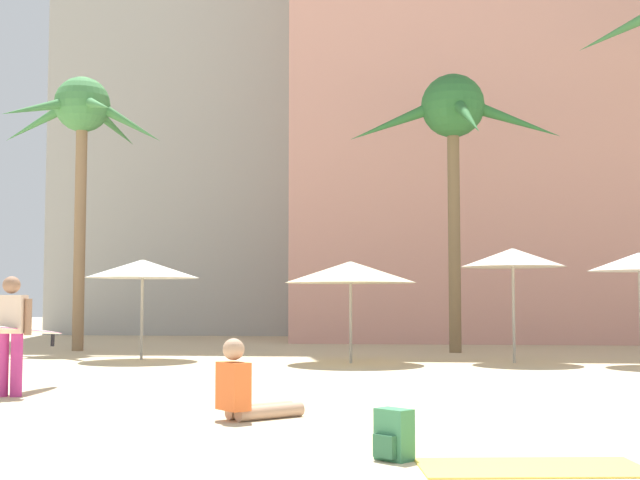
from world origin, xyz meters
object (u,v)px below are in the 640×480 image
(palm_tree_far_left, at_px, (454,121))
(person_mid_right, at_px, (14,330))
(cafe_umbrella_2, at_px, (639,262))
(beach_towel, at_px, (532,468))
(person_mid_center, at_px, (247,392))
(cafe_umbrella_0, at_px, (351,272))
(palm_tree_center, at_px, (82,122))
(cafe_umbrella_4, at_px, (513,258))
(backpack, at_px, (393,435))
(cafe_umbrella_1, at_px, (143,269))

(palm_tree_far_left, xyz_separation_m, person_mid_right, (-6.69, -10.51, -5.00))
(cafe_umbrella_2, xyz_separation_m, beach_towel, (-3.76, -10.99, -2.09))
(person_mid_center, bearing_deg, palm_tree_far_left, 33.68)
(cafe_umbrella_0, relative_size, beach_towel, 1.58)
(cafe_umbrella_2, relative_size, person_mid_right, 0.84)
(cafe_umbrella_0, bearing_deg, palm_tree_center, 152.99)
(cafe_umbrella_4, height_order, backpack, cafe_umbrella_4)
(cafe_umbrella_1, bearing_deg, cafe_umbrella_2, -3.70)
(palm_tree_far_left, bearing_deg, cafe_umbrella_0, -121.88)
(person_mid_center, bearing_deg, cafe_umbrella_1, 71.04)
(palm_tree_center, height_order, person_mid_center, palm_tree_center)
(beach_towel, relative_size, backpack, 4.18)
(palm_tree_far_left, bearing_deg, person_mid_center, -103.54)
(beach_towel, distance_m, backpack, 1.13)
(cafe_umbrella_2, height_order, beach_towel, cafe_umbrella_2)
(palm_tree_center, distance_m, backpack, 17.94)
(cafe_umbrella_1, distance_m, person_mid_center, 10.18)
(palm_tree_far_left, relative_size, cafe_umbrella_0, 2.57)
(cafe_umbrella_1, distance_m, person_mid_right, 7.21)
(backpack, bearing_deg, beach_towel, 117.65)
(palm_tree_center, distance_m, person_mid_center, 15.30)
(beach_towel, height_order, backpack, backpack)
(person_mid_right, bearing_deg, backpack, 51.64)
(person_mid_center, bearing_deg, cafe_umbrella_0, 43.20)
(cafe_umbrella_4, relative_size, person_mid_center, 2.54)
(palm_tree_center, distance_m, cafe_umbrella_0, 9.27)
(palm_tree_far_left, distance_m, cafe_umbrella_0, 6.07)
(cafe_umbrella_1, bearing_deg, cafe_umbrella_0, -5.98)
(beach_towel, bearing_deg, person_mid_right, 144.44)
(palm_tree_far_left, distance_m, beach_towel, 16.19)
(palm_tree_center, relative_size, cafe_umbrella_0, 2.62)
(backpack, height_order, person_mid_right, person_mid_right)
(backpack, distance_m, person_mid_center, 2.79)
(cafe_umbrella_1, height_order, cafe_umbrella_4, cafe_umbrella_4)
(palm_tree_center, bearing_deg, backpack, -60.21)
(backpack, relative_size, person_mid_right, 0.15)
(cafe_umbrella_0, xyz_separation_m, cafe_umbrella_4, (3.43, 0.40, 0.31))
(person_mid_right, bearing_deg, cafe_umbrella_1, -176.03)
(beach_towel, distance_m, person_mid_center, 3.71)
(cafe_umbrella_1, relative_size, person_mid_right, 0.92)
(cafe_umbrella_1, distance_m, beach_towel, 13.65)
(cafe_umbrella_0, distance_m, person_mid_center, 8.86)
(palm_tree_center, distance_m, beach_towel, 18.72)
(cafe_umbrella_4, height_order, person_mid_center, cafe_umbrella_4)
(cafe_umbrella_1, xyz_separation_m, beach_towel, (6.77, -11.68, -2.01))
(cafe_umbrella_1, distance_m, backpack, 12.90)
(cafe_umbrella_4, bearing_deg, backpack, -101.92)
(cafe_umbrella_0, bearing_deg, palm_tree_far_left, 58.12)
(beach_towel, relative_size, person_mid_center, 1.85)
(backpack, height_order, person_mid_center, person_mid_center)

